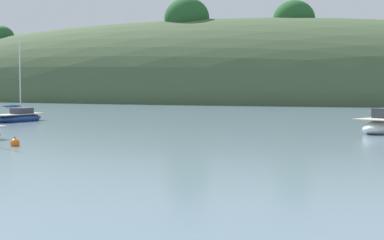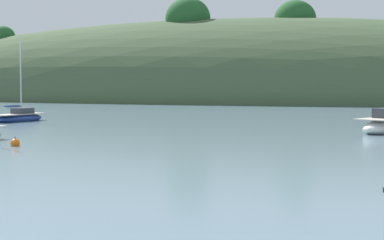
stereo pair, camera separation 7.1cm
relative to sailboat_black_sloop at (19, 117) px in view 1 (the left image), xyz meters
The scene contains 3 objects.
far_shoreline_hill 55.48m from the sailboat_black_sloop, 96.17° to the left, with size 150.00×36.00×29.89m.
sailboat_black_sloop is the anchor object (origin of this frame).
mooring_buoy_channel 19.18m from the sailboat_black_sloop, 53.48° to the right, with size 0.44×0.44×0.54m.
Camera 1 is at (10.45, -6.98, 2.95)m, focal length 57.01 mm.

